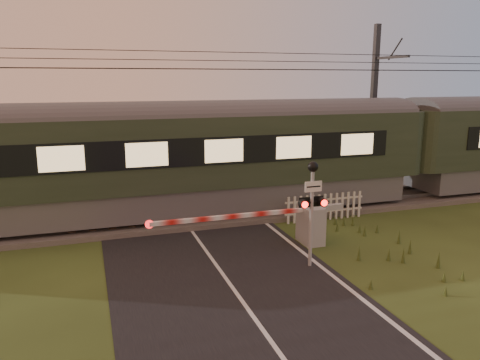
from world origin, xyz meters
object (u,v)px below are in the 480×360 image
object	(u,v)px
crossing_signal	(312,195)
boom_gate	(304,223)
catenary_mast	(374,105)
train	(404,146)
picket_fence	(325,207)

from	to	relation	value
crossing_signal	boom_gate	bearing A→B (deg)	69.43
crossing_signal	catenary_mast	size ratio (longest dim) A/B	0.39
boom_gate	crossing_signal	size ratio (longest dim) A/B	2.11
train	picket_fence	size ratio (longest dim) A/B	13.67
boom_gate	crossing_signal	distance (m)	2.30
train	picket_fence	xyz separation A→B (m)	(-4.76, -1.89, -1.81)
picket_fence	catenary_mast	bearing A→B (deg)	41.58
crossing_signal	picket_fence	bearing A→B (deg)	56.65
crossing_signal	catenary_mast	xyz separation A→B (m)	(7.14, 7.91, 1.88)
train	catenary_mast	size ratio (longest dim) A/B	5.74
crossing_signal	train	bearing A→B (deg)	38.08
picket_fence	crossing_signal	bearing A→B (deg)	-123.35
train	crossing_signal	xyz separation A→B (m)	(-7.25, -5.68, -0.26)
train	catenary_mast	bearing A→B (deg)	92.67
train	boom_gate	xyz separation A→B (m)	(-6.60, -3.96, -1.64)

